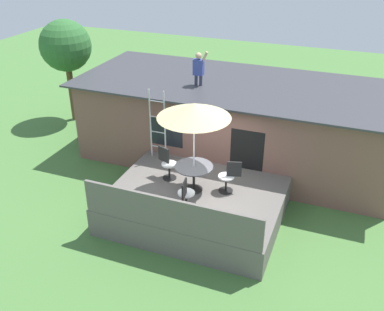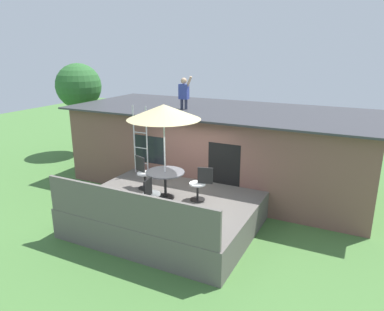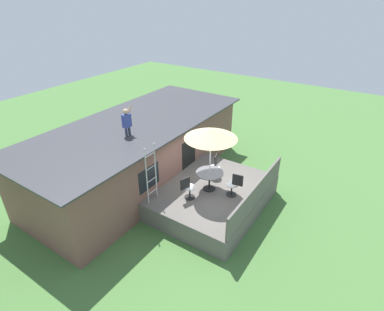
{
  "view_description": "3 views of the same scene",
  "coord_description": "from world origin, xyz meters",
  "px_view_note": "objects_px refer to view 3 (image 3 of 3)",
  "views": [
    {
      "loc": [
        3.53,
        -9.51,
        7.34
      ],
      "look_at": [
        -0.39,
        0.57,
        1.5
      ],
      "focal_mm": 40.81,
      "sensor_mm": 36.0,
      "label": 1
    },
    {
      "loc": [
        4.56,
        -7.8,
        4.69
      ],
      "look_at": [
        0.43,
        0.5,
        1.92
      ],
      "focal_mm": 33.61,
      "sensor_mm": 36.0,
      "label": 2
    },
    {
      "loc": [
        -8.55,
        -4.82,
        7.55
      ],
      "look_at": [
        -0.16,
        0.71,
        2.07
      ],
      "focal_mm": 28.44,
      "sensor_mm": 36.0,
      "label": 3
    }
  ],
  "objects_px": {
    "patio_table": "(210,176)",
    "step_ladder": "(151,174)",
    "patio_umbrella": "(211,133)",
    "person_figure": "(127,120)",
    "patio_chair_left": "(188,188)",
    "patio_chair_right": "(215,167)",
    "patio_chair_near": "(234,185)"
  },
  "relations": [
    {
      "from": "person_figure",
      "to": "patio_chair_left",
      "type": "height_order",
      "value": "person_figure"
    },
    {
      "from": "step_ladder",
      "to": "patio_chair_right",
      "type": "distance_m",
      "value": 2.91
    },
    {
      "from": "patio_table",
      "to": "step_ladder",
      "type": "height_order",
      "value": "step_ladder"
    },
    {
      "from": "patio_chair_right",
      "to": "patio_chair_near",
      "type": "xyz_separation_m",
      "value": [
        -0.76,
        -1.23,
        0.0
      ]
    },
    {
      "from": "patio_umbrella",
      "to": "step_ladder",
      "type": "distance_m",
      "value": 2.53
    },
    {
      "from": "patio_umbrella",
      "to": "patio_chair_near",
      "type": "xyz_separation_m",
      "value": [
        0.14,
        -0.96,
        -1.89
      ]
    },
    {
      "from": "person_figure",
      "to": "step_ladder",
      "type": "bearing_deg",
      "value": -113.14
    },
    {
      "from": "patio_umbrella",
      "to": "patio_chair_right",
      "type": "relative_size",
      "value": 2.76
    },
    {
      "from": "patio_chair_left",
      "to": "patio_chair_right",
      "type": "height_order",
      "value": "same"
    },
    {
      "from": "patio_table",
      "to": "patio_chair_left",
      "type": "distance_m",
      "value": 1.01
    },
    {
      "from": "person_figure",
      "to": "patio_chair_right",
      "type": "relative_size",
      "value": 1.21
    },
    {
      "from": "patio_table",
      "to": "person_figure",
      "type": "distance_m",
      "value": 3.73
    },
    {
      "from": "patio_table",
      "to": "patio_umbrella",
      "type": "bearing_deg",
      "value": 0.0
    },
    {
      "from": "patio_table",
      "to": "patio_chair_near",
      "type": "bearing_deg",
      "value": -81.47
    },
    {
      "from": "patio_table",
      "to": "step_ladder",
      "type": "bearing_deg",
      "value": 141.03
    },
    {
      "from": "patio_chair_right",
      "to": "patio_chair_left",
      "type": "bearing_deg",
      "value": -18.94
    },
    {
      "from": "step_ladder",
      "to": "patio_chair_left",
      "type": "height_order",
      "value": "step_ladder"
    },
    {
      "from": "patio_table",
      "to": "step_ladder",
      "type": "xyz_separation_m",
      "value": [
        -1.71,
        1.38,
        0.51
      ]
    },
    {
      "from": "step_ladder",
      "to": "patio_chair_right",
      "type": "bearing_deg",
      "value": -22.92
    },
    {
      "from": "person_figure",
      "to": "patio_chair_near",
      "type": "bearing_deg",
      "value": -73.95
    },
    {
      "from": "person_figure",
      "to": "patio_chair_near",
      "type": "height_order",
      "value": "person_figure"
    },
    {
      "from": "patio_umbrella",
      "to": "person_figure",
      "type": "xyz_separation_m",
      "value": [
        -1.0,
        3.03,
        0.16
      ]
    },
    {
      "from": "patio_umbrella",
      "to": "person_figure",
      "type": "relative_size",
      "value": 2.29
    },
    {
      "from": "step_ladder",
      "to": "patio_chair_right",
      "type": "xyz_separation_m",
      "value": [
        2.62,
        -1.11,
        -0.64
      ]
    },
    {
      "from": "patio_chair_near",
      "to": "patio_chair_right",
      "type": "bearing_deg",
      "value": -40.39
    },
    {
      "from": "step_ladder",
      "to": "person_figure",
      "type": "height_order",
      "value": "person_figure"
    },
    {
      "from": "patio_chair_left",
      "to": "patio_chair_near",
      "type": "distance_m",
      "value": 1.69
    },
    {
      "from": "patio_umbrella",
      "to": "patio_table",
      "type": "bearing_deg",
      "value": 0.0
    },
    {
      "from": "step_ladder",
      "to": "person_figure",
      "type": "relative_size",
      "value": 1.98
    },
    {
      "from": "patio_umbrella",
      "to": "person_figure",
      "type": "distance_m",
      "value": 3.2
    },
    {
      "from": "patio_table",
      "to": "patio_umbrella",
      "type": "height_order",
      "value": "patio_umbrella"
    },
    {
      "from": "patio_chair_left",
      "to": "patio_table",
      "type": "bearing_deg",
      "value": 0.0
    }
  ]
}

